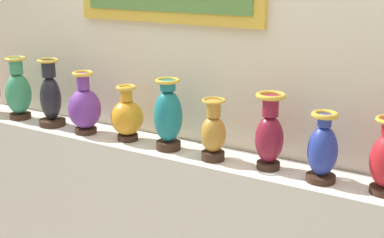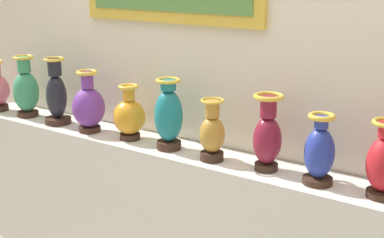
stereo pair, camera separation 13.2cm
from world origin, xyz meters
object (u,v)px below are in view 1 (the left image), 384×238
Objects in this scene: vase_onyx at (51,97)px; vase_amber at (127,117)px; vase_jade at (18,92)px; vase_violet at (85,107)px; vase_teal at (168,116)px; vase_burgundy at (269,134)px; vase_ochre at (213,133)px; vase_cobalt at (322,150)px.

vase_amber is (0.56, 0.01, -0.04)m from vase_onyx.
vase_onyx is at bearing -0.78° from vase_jade.
vase_violet is at bearing -175.17° from vase_amber.
vase_burgundy is at bearing 1.68° from vase_teal.
vase_amber is (0.29, 0.02, -0.02)m from vase_violet.
vase_onyx is at bearing -178.64° from vase_amber.
vase_amber is at bearing 4.83° from vase_violet.
vase_ochre is (0.84, -0.00, -0.01)m from vase_violet.
vase_violet is 0.29m from vase_amber.
vase_teal is at bearing 0.02° from vase_jade.
vase_onyx reaches higher than vase_jade.
vase_amber is 0.84× the size of vase_burgundy.
vase_teal reaches higher than vase_burgundy.
vase_cobalt is at bearing -4.64° from vase_burgundy.
vase_teal reaches higher than vase_cobalt.
vase_amber is at bearing 177.36° from vase_ochre.
vase_violet reaches higher than vase_amber.
vase_amber is 0.82× the size of vase_teal.
vase_jade reaches higher than vase_teal.
vase_onyx reaches higher than vase_violet.
vase_teal is at bearing -1.91° from vase_amber.
vase_onyx reaches higher than vase_ochre.
vase_jade is 1.41m from vase_ochre.
vase_onyx is 1.10× the size of vase_burgundy.
vase_amber is (0.85, 0.01, -0.04)m from vase_jade.
vase_violet is (0.56, -0.01, -0.02)m from vase_jade.
vase_onyx is at bearing -179.15° from vase_burgundy.
vase_teal is 1.02× the size of vase_burgundy.
vase_violet is 1.16× the size of vase_ochre.
vase_burgundy is (1.40, 0.02, -0.00)m from vase_onyx.
vase_cobalt is (1.10, -0.01, 0.01)m from vase_amber.
vase_cobalt is at bearing -0.35° from vase_teal.
vase_violet is at bearing -2.22° from vase_onyx.
vase_onyx is 1.12× the size of vase_violet.
vase_burgundy is (1.13, 0.03, 0.02)m from vase_violet.
vase_amber is 0.56m from vase_ochre.
vase_teal reaches higher than vase_ochre.
vase_burgundy is at bearing 175.36° from vase_cobalt.
vase_onyx is 0.84m from vase_teal.
vase_burgundy reaches higher than vase_violet.
vase_violet is 1.17× the size of vase_amber.
vase_jade is 1.21× the size of vase_cobalt.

